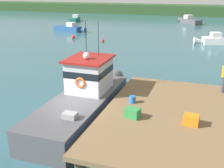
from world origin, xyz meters
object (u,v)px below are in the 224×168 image
object	(u,v)px
moored_boat_outer_mooring	(218,40)
moored_boat_far_left	(75,19)
moored_boat_off_the_point	(70,28)
mooring_buoy_inshore	(73,37)
crate_stack_mid_dock	(191,120)
mooring_buoy_spare_mooring	(103,40)
moored_boat_far_right	(189,21)
main_fishing_boat	(85,98)
bait_bucket	(132,99)
crate_single_far	(133,113)

from	to	relation	value
moored_boat_outer_mooring	moored_boat_far_left	xyz separation A→B (m)	(-27.09, 16.05, -0.03)
moored_boat_off_the_point	mooring_buoy_inshore	size ratio (longest dim) A/B	11.97
crate_stack_mid_dock	mooring_buoy_spare_mooring	world-z (taller)	crate_stack_mid_dock
moored_boat_far_right	mooring_buoy_inshore	distance (m)	25.91
main_fishing_boat	moored_boat_outer_mooring	size ratio (longest dim) A/B	1.74
main_fishing_boat	mooring_buoy_inshore	distance (m)	23.53
bait_bucket	mooring_buoy_inshore	distance (m)	25.11
crate_stack_mid_dock	moored_boat_outer_mooring	bearing A→B (deg)	86.02
mooring_buoy_inshore	mooring_buoy_spare_mooring	xyz separation A→B (m)	(4.52, -0.73, -0.06)
moored_boat_outer_mooring	moored_boat_far_left	distance (m)	31.48
mooring_buoy_inshore	moored_boat_far_left	bearing A→B (deg)	115.49
crate_single_far	moored_boat_far_left	world-z (taller)	crate_single_far
bait_bucket	moored_boat_off_the_point	size ratio (longest dim) A/B	0.06
main_fishing_boat	mooring_buoy_inshore	world-z (taller)	main_fishing_boat
mooring_buoy_inshore	mooring_buoy_spare_mooring	size ratio (longest dim) A/B	1.37
main_fishing_boat	moored_boat_off_the_point	bearing A→B (deg)	118.94
main_fishing_boat	moored_boat_far_left	distance (m)	43.97
main_fishing_boat	crate_stack_mid_dock	size ratio (longest dim) A/B	16.34
moored_boat_outer_mooring	moored_boat_far_left	size ratio (longest dim) A/B	1.07
moored_boat_outer_mooring	mooring_buoy_inshore	xyz separation A→B (m)	(-18.28, -2.43, -0.25)
moored_boat_far_left	moored_boat_far_right	size ratio (longest dim) A/B	0.94
bait_bucket	mooring_buoy_spare_mooring	size ratio (longest dim) A/B	0.98
bait_bucket	moored_boat_far_left	size ratio (longest dim) A/B	0.06
moored_boat_far_right	mooring_buoy_spare_mooring	xyz separation A→B (m)	(-9.00, -22.83, -0.37)
moored_boat_far_left	mooring_buoy_inshore	xyz separation A→B (m)	(8.81, -18.47, -0.21)
crate_stack_mid_dock	bait_bucket	xyz separation A→B (m)	(-2.82, 1.40, -0.05)
moored_boat_off_the_point	moored_boat_far_right	bearing A→B (deg)	43.91
moored_boat_far_right	mooring_buoy_spare_mooring	bearing A→B (deg)	-111.50
crate_stack_mid_dock	mooring_buoy_inshore	xyz separation A→B (m)	(-16.55, 22.39, -1.18)
main_fishing_boat	moored_boat_outer_mooring	distance (m)	24.24
mooring_buoy_spare_mooring	moored_boat_far_right	bearing A→B (deg)	68.50
main_fishing_boat	moored_boat_outer_mooring	world-z (taller)	main_fishing_boat
moored_boat_far_right	moored_boat_outer_mooring	bearing A→B (deg)	-76.38
bait_bucket	mooring_buoy_inshore	xyz separation A→B (m)	(-13.73, 20.99, -1.13)
bait_bucket	moored_boat_far_left	xyz separation A→B (m)	(-22.54, 39.46, -0.92)
moored_boat_far_right	mooring_buoy_inshore	bearing A→B (deg)	-121.44
crate_single_far	mooring_buoy_inshore	bearing A→B (deg)	122.13
moored_boat_far_right	mooring_buoy_inshore	world-z (taller)	moored_boat_far_right
main_fishing_boat	moored_boat_off_the_point	distance (m)	30.21
crate_single_far	crate_stack_mid_dock	bearing A→B (deg)	2.96
moored_boat_far_right	crate_stack_mid_dock	bearing A→B (deg)	-86.09
moored_boat_off_the_point	bait_bucket	bearing A→B (deg)	-57.14
bait_bucket	mooring_buoy_spare_mooring	xyz separation A→B (m)	(-9.21, 20.26, -1.20)
crate_single_far	moored_boat_off_the_point	xyz separation A→B (m)	(-17.65, 28.22, -0.92)
moored_boat_off_the_point	moored_boat_far_right	world-z (taller)	moored_boat_far_right
main_fishing_boat	mooring_buoy_spare_mooring	size ratio (longest dim) A/B	28.31
moored_boat_off_the_point	mooring_buoy_spare_mooring	xyz separation A→B (m)	(8.03, -6.44, -0.31)
mooring_buoy_spare_mooring	moored_boat_off_the_point	bearing A→B (deg)	141.26
crate_stack_mid_dock	mooring_buoy_spare_mooring	size ratio (longest dim) A/B	1.73
moored_boat_off_the_point	moored_boat_outer_mooring	bearing A→B (deg)	-8.57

